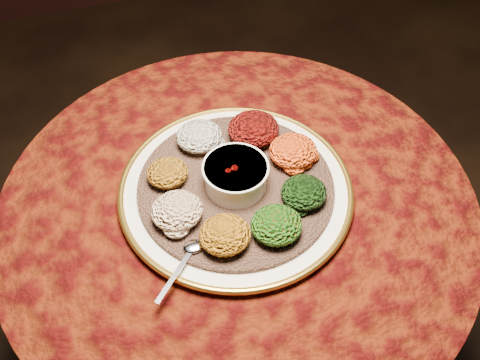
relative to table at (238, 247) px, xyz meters
name	(u,v)px	position (x,y,z in m)	size (l,w,h in m)	color
table	(238,247)	(0.00, 0.00, 0.00)	(0.96, 0.96, 0.73)	black
platter	(236,190)	(0.00, 0.01, 0.19)	(0.49, 0.49, 0.02)	white
injera	(236,186)	(0.00, 0.01, 0.20)	(0.39, 0.39, 0.01)	brown
stew_bowl	(236,175)	(0.00, 0.01, 0.24)	(0.13, 0.13, 0.05)	white
spoon	(191,251)	(-0.12, -0.11, 0.21)	(0.11, 0.11, 0.01)	silver
portion_ayib	(199,136)	(-0.04, 0.14, 0.23)	(0.10, 0.09, 0.05)	beige
portion_kitfo	(253,129)	(0.08, 0.13, 0.23)	(0.11, 0.10, 0.05)	black
portion_tikil	(293,151)	(0.13, 0.04, 0.23)	(0.10, 0.09, 0.05)	#B8720F
portion_gomen	(304,192)	(0.11, -0.06, 0.23)	(0.09, 0.08, 0.04)	black
portion_mixveg	(276,225)	(0.04, -0.12, 0.23)	(0.10, 0.09, 0.05)	maroon
portion_kik	(225,235)	(-0.06, -0.11, 0.23)	(0.09, 0.09, 0.05)	#A15D0E
portion_timatim	(177,211)	(-0.13, -0.03, 0.23)	(0.10, 0.09, 0.05)	maroon
portion_shiro	(168,173)	(-0.12, 0.07, 0.23)	(0.08, 0.08, 0.04)	#8C5D11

